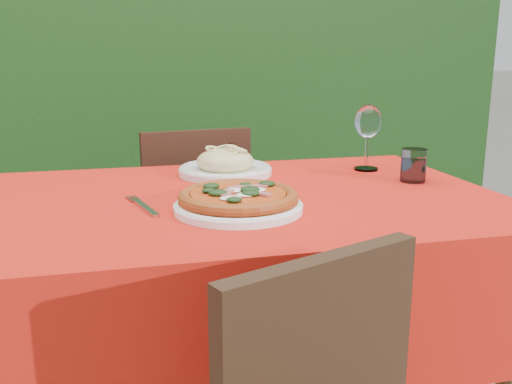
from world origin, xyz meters
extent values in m
cube|color=black|center=(0.00, 1.55, 0.80)|extent=(3.20, 0.55, 1.60)
cube|color=#493017|center=(0.00, 0.00, 0.72)|extent=(1.20, 0.80, 0.04)
cylinder|color=#493017|center=(-0.54, 0.34, 0.35)|extent=(0.05, 0.05, 0.70)
cylinder|color=#493017|center=(0.54, 0.34, 0.35)|extent=(0.05, 0.05, 0.70)
cube|color=red|center=(0.00, 0.00, 0.59)|extent=(1.26, 0.86, 0.32)
cube|color=black|center=(-0.02, -0.61, 0.61)|extent=(0.35, 0.17, 0.40)
cube|color=black|center=(-0.05, 0.74, 0.40)|extent=(0.42, 0.42, 0.04)
cube|color=black|center=(-0.03, 0.57, 0.63)|extent=(0.38, 0.08, 0.41)
cylinder|color=black|center=(0.09, 0.92, 0.19)|extent=(0.03, 0.03, 0.39)
cylinder|color=black|center=(-0.23, 0.89, 0.19)|extent=(0.03, 0.03, 0.39)
cylinder|color=black|center=(0.13, 0.60, 0.19)|extent=(0.03, 0.03, 0.39)
cylinder|color=black|center=(-0.20, 0.56, 0.19)|extent=(0.03, 0.03, 0.39)
cylinder|color=white|center=(-0.04, -0.13, 0.76)|extent=(0.29, 0.29, 0.02)
cylinder|color=#B65119|center=(-0.04, -0.13, 0.77)|extent=(0.29, 0.29, 0.02)
cylinder|color=#A91E0A|center=(-0.04, -0.13, 0.79)|extent=(0.24, 0.24, 0.01)
cylinder|color=silver|center=(0.00, 0.26, 0.76)|extent=(0.27, 0.27, 0.02)
ellipsoid|color=beige|center=(0.00, 0.26, 0.79)|extent=(0.18, 0.18, 0.07)
cylinder|color=silver|center=(0.48, 0.04, 0.79)|extent=(0.07, 0.07, 0.09)
cylinder|color=#9AC0D1|center=(0.48, 0.04, 0.78)|extent=(0.06, 0.06, 0.06)
cylinder|color=white|center=(0.43, 0.22, 0.75)|extent=(0.07, 0.07, 0.01)
cylinder|color=white|center=(0.43, 0.22, 0.80)|extent=(0.01, 0.01, 0.10)
ellipsoid|color=white|center=(0.43, 0.22, 0.89)|extent=(0.08, 0.08, 0.10)
cube|color=#B5B5BC|center=(-0.24, -0.07, 0.75)|extent=(0.08, 0.21, 0.01)
camera|label=1|loc=(-0.29, -1.33, 1.09)|focal=40.00mm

